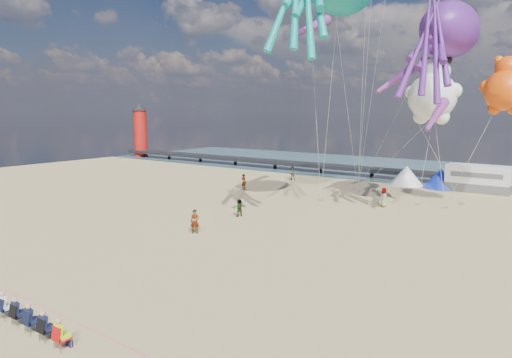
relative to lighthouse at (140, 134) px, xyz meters
name	(u,v)px	position (x,y,z in m)	size (l,w,h in m)	color
ground	(184,294)	(56.00, -44.00, -4.50)	(120.00, 120.00, 0.00)	tan
water	(453,173)	(56.00, 11.00, -4.48)	(120.00, 120.00, 0.00)	#375C6A
pier	(255,160)	(28.00, 0.00, -3.50)	(60.00, 3.00, 0.50)	black
lighthouse	(140,134)	(0.00, 0.00, 0.00)	(2.60, 2.60, 9.00)	#A5140F
motorhome_0	(478,179)	(62.00, -4.00, -3.00)	(6.60, 2.50, 3.00)	silver
tent_white	(406,175)	(54.00, -4.00, -3.30)	(4.00, 4.00, 2.40)	white
tent_blue	(441,178)	(58.00, -4.00, -3.30)	(4.00, 4.00, 2.40)	#1933CC
spectator_row	(32,318)	(53.88, -50.52, -3.85)	(6.10, 0.90, 1.30)	black
rope_line	(96,333)	(56.00, -49.00, -4.48)	(0.03, 0.03, 34.00)	#F2338C
standing_person	(195,222)	(48.63, -35.46, -3.60)	(0.66, 0.43, 1.81)	tan
beachgoer_0	(384,198)	(56.48, -18.11, -3.59)	(0.66, 0.44, 1.82)	#7F6659
beachgoer_4	(239,208)	(47.84, -29.15, -3.74)	(0.89, 0.37, 1.51)	#7F6659
beachgoer_5	(244,182)	(40.06, -18.45, -3.58)	(1.70, 0.54, 1.83)	#7F6659
beachgoer_7	(292,173)	(40.59, -8.79, -3.60)	(0.88, 0.57, 1.81)	#7F6659
sandbag_a	(321,200)	(50.38, -19.13, -4.39)	(0.50, 0.35, 0.22)	gray
sandbag_b	(417,204)	(58.85, -15.50, -4.39)	(0.50, 0.35, 0.22)	gray
sandbag_c	(445,207)	(61.35, -15.38, -4.39)	(0.50, 0.35, 0.22)	gray
sandbag_d	(462,204)	(62.22, -12.68, -4.39)	(0.50, 0.35, 0.22)	gray
sandbag_e	(358,192)	(51.49, -12.59, -4.39)	(0.50, 0.35, 0.22)	gray
kite_octopus_purple	(449,30)	(60.93, -15.99, 11.49)	(4.26, 9.93, 11.35)	#56207D
kite_panda	(432,96)	(60.06, -16.92, 5.78)	(5.08, 4.78, 7.17)	white
kite_teddy_orange	(505,90)	(65.42, -14.28, 6.25)	(4.27, 4.02, 6.03)	#E7490A
windsock_left	(311,28)	(49.18, -19.66, 12.40)	(1.10, 6.45, 6.45)	red
windsock_mid	(395,80)	(55.93, -14.97, 7.45)	(1.00, 5.67, 5.67)	red
windsock_right	(436,115)	(61.52, -20.98, 4.15)	(0.90, 4.67, 4.67)	red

